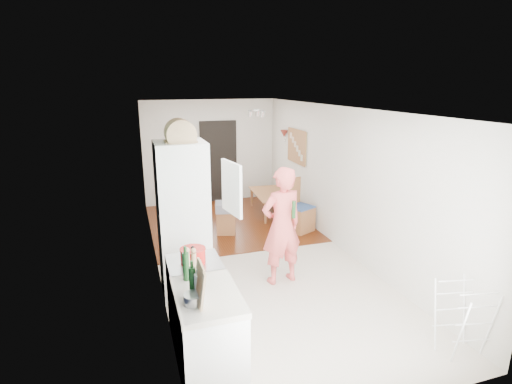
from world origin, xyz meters
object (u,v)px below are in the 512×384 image
drying_rack (462,320)px  dining_chair (300,206)px  person (282,216)px  dining_table (273,205)px  stool (226,222)px

drying_rack → dining_chair: bearing=104.0°
person → dining_chair: person is taller
dining_chair → person: bearing=-146.3°
dining_table → dining_chair: (0.12, -1.19, 0.32)m
person → drying_rack: (1.26, -2.15, -0.62)m
person → stool: size_ratio=4.40×
person → dining_chair: (1.12, 1.82, -0.51)m
dining_table → stool: stool is taller
dining_chair → stool: (-1.43, 0.34, -0.29)m
stool → person: bearing=-82.0°
person → dining_chair: 2.20m
stool → drying_rack: 4.59m
dining_table → stool: bearing=127.6°
person → drying_rack: 2.57m
person → drying_rack: bearing=111.8°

